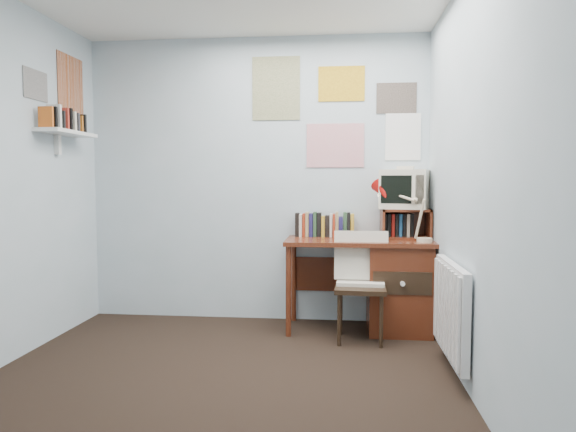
# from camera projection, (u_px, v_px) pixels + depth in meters

# --- Properties ---
(ground) EXTENTS (3.50, 3.50, 0.00)m
(ground) POSITION_uv_depth(u_px,v_px,m) (207.00, 400.00, 2.92)
(ground) COLOR black
(ground) RESTS_ON ground
(back_wall) EXTENTS (3.00, 0.02, 2.50)m
(back_wall) POSITION_uv_depth(u_px,v_px,m) (256.00, 180.00, 4.57)
(back_wall) COLOR silver
(back_wall) RESTS_ON ground
(right_wall) EXTENTS (0.02, 3.50, 2.50)m
(right_wall) POSITION_uv_depth(u_px,v_px,m) (485.00, 180.00, 2.68)
(right_wall) COLOR silver
(right_wall) RESTS_ON ground
(desk) EXTENTS (1.20, 0.55, 0.76)m
(desk) POSITION_uv_depth(u_px,v_px,m) (391.00, 282.00, 4.24)
(desk) COLOR #602816
(desk) RESTS_ON ground
(desk_chair) EXTENTS (0.44, 0.42, 0.83)m
(desk_chair) POSITION_uv_depth(u_px,v_px,m) (360.00, 288.00, 3.96)
(desk_chair) COLOR black
(desk_chair) RESTS_ON ground
(desk_lamp) EXTENTS (0.36, 0.33, 0.44)m
(desk_lamp) POSITION_uv_depth(u_px,v_px,m) (425.00, 214.00, 4.03)
(desk_lamp) COLOR #AA0E0B
(desk_lamp) RESTS_ON desk
(tv_riser) EXTENTS (0.40, 0.30, 0.25)m
(tv_riser) POSITION_uv_depth(u_px,v_px,m) (405.00, 223.00, 4.30)
(tv_riser) COLOR #602816
(tv_riser) RESTS_ON desk
(crt_tv) EXTENTS (0.46, 0.44, 0.36)m
(crt_tv) POSITION_uv_depth(u_px,v_px,m) (405.00, 187.00, 4.30)
(crt_tv) COLOR beige
(crt_tv) RESTS_ON tv_riser
(book_row) EXTENTS (0.60, 0.14, 0.22)m
(book_row) POSITION_uv_depth(u_px,v_px,m) (330.00, 224.00, 4.44)
(book_row) COLOR #602816
(book_row) RESTS_ON desk
(radiator) EXTENTS (0.09, 0.80, 0.60)m
(radiator) POSITION_uv_depth(u_px,v_px,m) (451.00, 310.00, 3.28)
(radiator) COLOR white
(radiator) RESTS_ON right_wall
(wall_shelf) EXTENTS (0.20, 0.62, 0.24)m
(wall_shelf) POSITION_uv_depth(u_px,v_px,m) (67.00, 133.00, 4.04)
(wall_shelf) COLOR white
(wall_shelf) RESTS_ON left_wall
(posters_back) EXTENTS (1.20, 0.01, 0.90)m
(posters_back) POSITION_uv_depth(u_px,v_px,m) (335.00, 111.00, 4.45)
(posters_back) COLOR white
(posters_back) RESTS_ON back_wall
(posters_left) EXTENTS (0.01, 0.70, 0.60)m
(posters_left) POSITION_uv_depth(u_px,v_px,m) (54.00, 84.00, 4.02)
(posters_left) COLOR white
(posters_left) RESTS_ON left_wall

